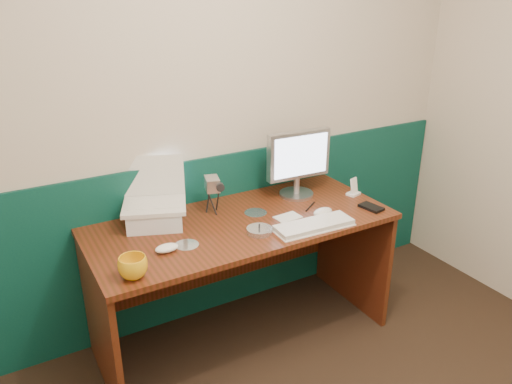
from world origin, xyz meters
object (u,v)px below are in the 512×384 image
laptop (152,184)px  mug (133,267)px  keyboard (314,226)px  camcorder (213,197)px  monitor (297,164)px  desk (243,282)px

laptop → mug: size_ratio=2.54×
keyboard → camcorder: camcorder is taller
monitor → keyboard: 0.47m
desk → mug: bearing=-158.8°
laptop → camcorder: 0.35m
mug → camcorder: 0.71m
desk → keyboard: (0.28, -0.25, 0.39)m
laptop → mug: 0.53m
camcorder → laptop: bearing=-165.8°
desk → monitor: bearing=18.5°
monitor → keyboard: (-0.16, -0.40, -0.18)m
keyboard → mug: 0.94m
laptop → camcorder: size_ratio=1.77×
desk → camcorder: bearing=116.2°
desk → camcorder: size_ratio=8.95×
desk → laptop: laptop is taller
laptop → keyboard: size_ratio=0.76×
desk → mug: 0.82m
camcorder → desk: bearing=-48.1°
desk → keyboard: 0.54m
keyboard → mug: bearing=-177.0°
desk → camcorder: camcorder is taller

